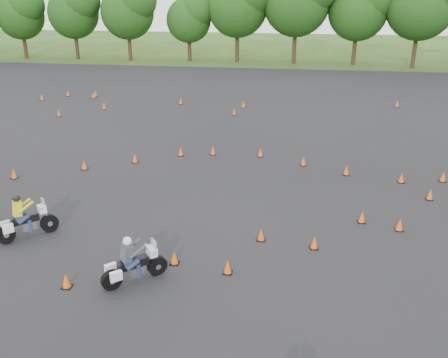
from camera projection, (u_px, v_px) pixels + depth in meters
name	position (u px, v px, depth m)	size (l,w,h in m)	color
ground	(209.00, 255.00, 17.25)	(140.00, 140.00, 0.00)	#2D5119
asphalt_pad	(230.00, 187.00, 22.75)	(62.00, 62.00, 0.00)	black
treeline	(289.00, 23.00, 47.29)	(87.08, 32.41, 10.81)	#1A3E11
traffic_cones	(234.00, 184.00, 22.43)	(35.86, 32.52, 0.45)	#E85409
rider_grey	(134.00, 258.00, 15.43)	(2.18, 0.67, 1.69)	#373B3E
rider_yellow	(26.00, 217.00, 18.04)	(2.22, 0.68, 1.71)	#C5C611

